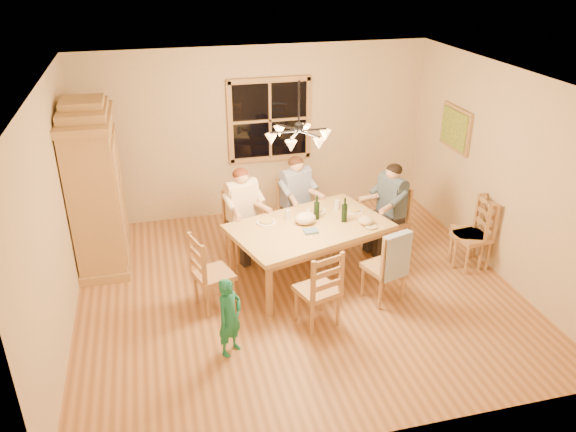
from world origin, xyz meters
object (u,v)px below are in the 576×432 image
object	(u,v)px
chair_end_left	(214,285)
chandelier	(299,135)
armoire	(97,191)
adult_woman	(242,202)
adult_plaid_man	(296,189)
chair_end_right	(388,231)
dining_table	(309,232)
wine_bottle_a	(317,208)
chair_far_right	(296,222)
wine_bottle_b	(345,210)
chair_far_left	(243,237)
chair_spare_back	(470,247)
chair_near_right	(383,277)
child	(230,317)
chair_spare_front	(466,243)
adult_slate_man	(391,197)
chair_near_left	(317,301)

from	to	relation	value
chair_end_left	chandelier	bearing A→B (deg)	78.78
armoire	adult_woman	bearing A→B (deg)	-11.04
adult_plaid_man	armoire	bearing A→B (deg)	-19.54
chandelier	chair_end_right	bearing A→B (deg)	24.35
dining_table	wine_bottle_a	bearing A→B (deg)	47.29
chair_far_right	chair_end_right	distance (m)	1.36
dining_table	wine_bottle_b	xyz separation A→B (m)	(0.47, -0.01, 0.26)
chair_end_left	adult_plaid_man	bearing A→B (deg)	117.98
wine_bottle_a	chair_end_left	bearing A→B (deg)	-158.93
chair_far_left	chandelier	bearing A→B (deg)	99.14
chair_spare_back	dining_table	bearing A→B (deg)	75.73
chair_far_left	armoire	bearing A→B (deg)	-28.25
chair_near_right	child	size ratio (longest dim) A/B	1.08
adult_woman	chair_spare_front	size ratio (longest dim) A/B	0.88
chair_near_right	wine_bottle_a	world-z (taller)	wine_bottle_a
chair_end_right	chair_end_left	bearing A→B (deg)	90.00
chair_end_left	adult_woman	size ratio (longest dim) A/B	1.13
chair_near_right	chair_end_left	distance (m)	2.09
chair_far_left	adult_slate_man	size ratio (longest dim) A/B	1.13
chair_far_left	wine_bottle_b	xyz separation A→B (m)	(1.22, -0.75, 0.62)
armoire	chair_near_right	size ratio (longest dim) A/B	2.32
chair_far_left	adult_plaid_man	size ratio (longest dim) A/B	1.13
chair_end_left	adult_slate_man	world-z (taller)	adult_slate_man
chandelier	chair_end_left	xyz separation A→B (m)	(-1.08, -0.11, -1.77)
dining_table	chair_near_right	distance (m)	1.12
adult_plaid_man	wine_bottle_b	distance (m)	1.09
child	adult_plaid_man	bearing A→B (deg)	19.22
dining_table	wine_bottle_a	xyz separation A→B (m)	(0.14, 0.15, 0.26)
wine_bottle_a	adult_woman	bearing A→B (deg)	146.40
wine_bottle_a	child	distance (m)	2.08
wine_bottle_b	child	world-z (taller)	wine_bottle_b
adult_plaid_man	chair_spare_front	distance (m)	2.50
chair_far_left	adult_slate_man	bearing A→B (deg)	153.43
dining_table	chair_near_left	xyz separation A→B (m)	(-0.20, -1.04, -0.36)
chair_near_right	chair_far_left	bearing A→B (deg)	117.90
chair_near_left	child	xyz separation A→B (m)	(-1.06, -0.27, 0.15)
adult_slate_man	chair_spare_back	size ratio (longest dim) A/B	0.88
adult_slate_man	wine_bottle_b	bearing A→B (deg)	99.00
chair_end_right	wine_bottle_a	xyz separation A→B (m)	(-1.17, -0.25, 0.62)
chair_near_right	chair_end_left	bearing A→B (deg)	153.43
adult_woman	adult_plaid_man	xyz separation A→B (m)	(0.84, 0.26, 0.00)
chair_end_left	chair_end_right	size ratio (longest dim) A/B	1.00
child	chair_spare_back	xyz separation A→B (m)	(3.47, 1.02, -0.15)
chair_near_right	adult_slate_man	bearing A→B (deg)	46.74
wine_bottle_b	child	size ratio (longest dim) A/B	0.36
chair_near_right	wine_bottle_b	bearing A→B (deg)	93.29
chair_near_left	wine_bottle_b	size ratio (longest dim) A/B	3.00
adult_plaid_man	child	world-z (taller)	adult_plaid_man
chair_spare_front	adult_woman	bearing A→B (deg)	93.05
chair_near_left	chair_end_left	distance (m)	1.28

